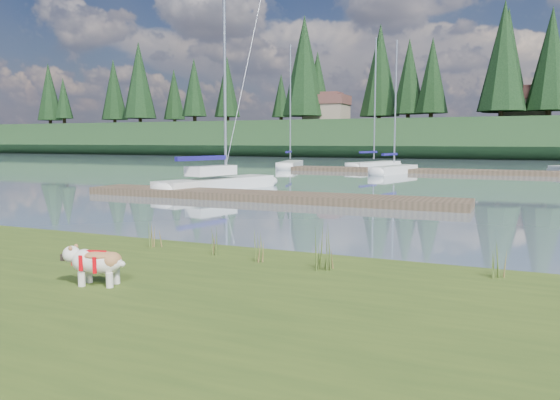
% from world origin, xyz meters
% --- Properties ---
extents(ground, '(200.00, 200.00, 0.00)m').
position_xyz_m(ground, '(0.00, 30.00, 0.00)').
color(ground, gray).
rests_on(ground, ground).
extents(bank, '(60.00, 9.00, 0.35)m').
position_xyz_m(bank, '(0.00, -6.00, 0.17)').
color(bank, '#3B4F19').
rests_on(bank, ground).
extents(ridge, '(200.00, 20.00, 5.00)m').
position_xyz_m(ridge, '(0.00, 73.00, 2.50)').
color(ridge, '#193118').
rests_on(ridge, ground).
extents(bulldog, '(0.93, 0.51, 0.55)m').
position_xyz_m(bulldog, '(0.00, -4.79, 0.69)').
color(bulldog, silver).
rests_on(bulldog, bank).
extents(sailboat_main, '(3.38, 7.81, 11.17)m').
position_xyz_m(sailboat_main, '(-7.69, 12.56, 0.42)').
color(sailboat_main, silver).
rests_on(sailboat_main, ground).
extents(dock_near, '(16.00, 2.00, 0.30)m').
position_xyz_m(dock_near, '(-4.00, 9.00, 0.15)').
color(dock_near, '#4C3D2C').
rests_on(dock_near, ground).
extents(dock_far, '(26.00, 2.20, 0.30)m').
position_xyz_m(dock_far, '(2.00, 30.00, 0.15)').
color(dock_far, '#4C3D2C').
rests_on(dock_far, ground).
extents(sailboat_bg_0, '(3.10, 7.31, 10.50)m').
position_xyz_m(sailboat_bg_0, '(-12.76, 33.27, 0.32)').
color(sailboat_bg_0, silver).
rests_on(sailboat_bg_0, ground).
extents(sailboat_bg_1, '(3.61, 7.34, 10.91)m').
position_xyz_m(sailboat_bg_1, '(-5.60, 35.22, 0.33)').
color(sailboat_bg_1, silver).
rests_on(sailboat_bg_1, ground).
extents(sailboat_bg_2, '(2.65, 6.24, 9.43)m').
position_xyz_m(sailboat_bg_2, '(-2.60, 28.63, 0.33)').
color(sailboat_bg_2, silver).
rests_on(sailboat_bg_2, ground).
extents(weed_0, '(0.17, 0.14, 0.63)m').
position_xyz_m(weed_0, '(0.46, -2.32, 0.61)').
color(weed_0, '#475B23').
rests_on(weed_0, bank).
extents(weed_1, '(0.17, 0.14, 0.54)m').
position_xyz_m(weed_1, '(1.48, -2.53, 0.58)').
color(weed_1, '#475B23').
rests_on(weed_1, bank).
extents(weed_2, '(0.17, 0.14, 0.75)m').
position_xyz_m(weed_2, '(2.63, -2.69, 0.66)').
color(weed_2, '#475B23').
rests_on(weed_2, bank).
extents(weed_3, '(0.17, 0.14, 0.59)m').
position_xyz_m(weed_3, '(-0.90, -2.24, 0.60)').
color(weed_3, '#475B23').
rests_on(weed_3, bank).
extents(weed_4, '(0.17, 0.14, 0.44)m').
position_xyz_m(weed_4, '(2.63, -2.58, 0.53)').
color(weed_4, '#475B23').
rests_on(weed_4, bank).
extents(weed_5, '(0.17, 0.14, 0.67)m').
position_xyz_m(weed_5, '(5.18, -2.11, 0.63)').
color(weed_5, '#475B23').
rests_on(weed_5, bank).
extents(mud_lip, '(60.00, 0.50, 0.14)m').
position_xyz_m(mud_lip, '(0.00, -1.60, 0.07)').
color(mud_lip, '#33281C').
rests_on(mud_lip, ground).
extents(conifer_0, '(5.72, 5.72, 14.15)m').
position_xyz_m(conifer_0, '(-55.00, 67.00, 12.64)').
color(conifer_0, '#382619').
rests_on(conifer_0, ridge).
extents(conifer_1, '(4.40, 4.40, 11.30)m').
position_xyz_m(conifer_1, '(-40.00, 71.00, 11.28)').
color(conifer_1, '#382619').
rests_on(conifer_1, ridge).
extents(conifer_2, '(6.60, 6.60, 16.05)m').
position_xyz_m(conifer_2, '(-25.00, 68.00, 13.54)').
color(conifer_2, '#382619').
rests_on(conifer_2, ridge).
extents(conifer_3, '(4.84, 4.84, 12.25)m').
position_xyz_m(conifer_3, '(-10.00, 72.00, 11.74)').
color(conifer_3, '#382619').
rests_on(conifer_3, ridge).
extents(conifer_4, '(6.16, 6.16, 15.10)m').
position_xyz_m(conifer_4, '(3.00, 66.00, 13.09)').
color(conifer_4, '#382619').
rests_on(conifer_4, ridge).
extents(house_0, '(6.30, 5.30, 4.65)m').
position_xyz_m(house_0, '(-22.00, 70.00, 7.31)').
color(house_0, gray).
rests_on(house_0, ridge).
extents(house_1, '(6.30, 5.30, 4.65)m').
position_xyz_m(house_1, '(6.00, 71.00, 7.31)').
color(house_1, gray).
rests_on(house_1, ridge).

